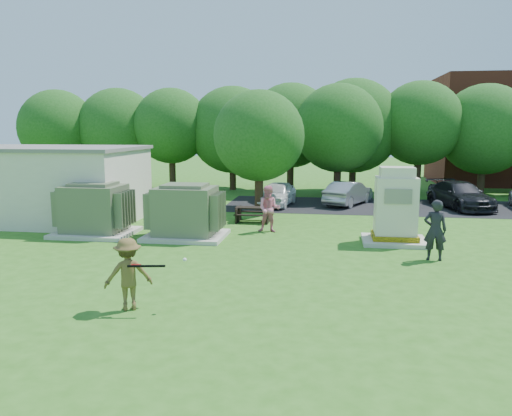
% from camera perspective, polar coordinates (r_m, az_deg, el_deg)
% --- Properties ---
extents(ground, '(120.00, 120.00, 0.00)m').
position_cam_1_polar(ground, '(14.51, -2.42, -7.57)').
color(ground, '#2D6619').
rests_on(ground, ground).
extents(service_building, '(10.00, 5.00, 3.20)m').
position_cam_1_polar(service_building, '(24.90, -24.75, 2.38)').
color(service_building, beige).
rests_on(service_building, ground).
extents(service_building_roof, '(10.20, 5.20, 0.15)m').
position_cam_1_polar(service_building_roof, '(24.79, -25.00, 6.22)').
color(service_building_roof, slate).
rests_on(service_building_roof, service_building).
extents(parking_strip, '(20.00, 6.00, 0.01)m').
position_cam_1_polar(parking_strip, '(27.78, 17.52, 0.09)').
color(parking_strip, '#232326').
rests_on(parking_strip, ground).
extents(transformer_left, '(3.00, 2.40, 2.07)m').
position_cam_1_polar(transformer_left, '(20.59, -17.96, -0.25)').
color(transformer_left, beige).
rests_on(transformer_left, ground).
extents(transformer_right, '(3.00, 2.40, 2.07)m').
position_cam_1_polar(transformer_right, '(19.22, -8.05, -0.54)').
color(transformer_right, beige).
rests_on(transformer_right, ground).
extents(generator_cabinet, '(2.29, 1.87, 2.79)m').
position_cam_1_polar(generator_cabinet, '(18.79, 15.65, -0.24)').
color(generator_cabinet, beige).
rests_on(generator_cabinet, ground).
extents(picnic_table, '(1.57, 1.18, 0.67)m').
position_cam_1_polar(picnic_table, '(22.30, -0.32, -0.54)').
color(picnic_table, black).
rests_on(picnic_table, ground).
extents(batter, '(1.26, 1.04, 1.69)m').
position_cam_1_polar(batter, '(11.95, -14.40, -7.32)').
color(batter, brown).
rests_on(batter, ground).
extents(person_by_generator, '(0.75, 0.53, 1.95)m').
position_cam_1_polar(person_by_generator, '(16.77, 19.80, -2.39)').
color(person_by_generator, black).
rests_on(person_by_generator, ground).
extents(person_at_picnic, '(0.93, 0.73, 1.89)m').
position_cam_1_polar(person_at_picnic, '(20.05, 1.52, -0.12)').
color(person_at_picnic, pink).
rests_on(person_at_picnic, ground).
extents(car_white, '(2.00, 3.97, 1.30)m').
position_cam_1_polar(car_white, '(27.01, 2.46, 1.64)').
color(car_white, white).
rests_on(car_white, ground).
extents(car_silver_a, '(2.88, 4.13, 1.29)m').
position_cam_1_polar(car_silver_a, '(27.74, 10.52, 1.69)').
color(car_silver_a, '#9F9EA3').
rests_on(car_silver_a, ground).
extents(car_dark, '(3.14, 5.11, 1.38)m').
position_cam_1_polar(car_dark, '(28.18, 22.28, 1.37)').
color(car_dark, black).
rests_on(car_dark, ground).
extents(batting_equipment, '(1.25, 0.51, 0.16)m').
position_cam_1_polar(batting_equipment, '(11.54, -11.93, -6.38)').
color(batting_equipment, black).
rests_on(batting_equipment, ground).
extents(tree_row, '(41.30, 13.30, 7.30)m').
position_cam_1_polar(tree_row, '(32.15, 7.12, 9.05)').
color(tree_row, '#47301E').
rests_on(tree_row, ground).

